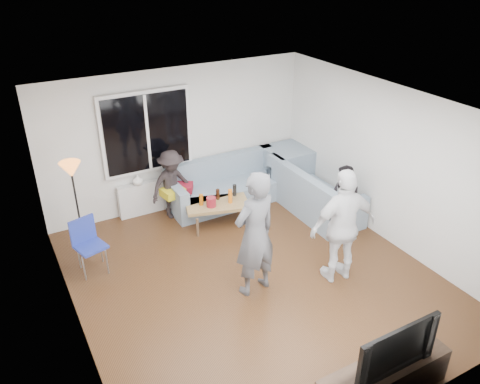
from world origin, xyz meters
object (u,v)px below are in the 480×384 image
spectator_back (172,184)px  sofa_right_section (314,190)px  side_chair (91,247)px  player_left (255,234)px  television (390,344)px  coffee_table (217,213)px  player_right (343,226)px  floor_lamp (78,208)px  spectator_right (344,200)px  tv_console (383,380)px  sofa_back_section (228,183)px

spectator_back → sofa_right_section: bearing=-34.6°
side_chair → player_left: player_left is taller
side_chair → television: (2.23, -3.83, 0.32)m
coffee_table → player_right: player_right is taller
television → floor_lamp: bearing=116.6°
player_left → sofa_right_section: bearing=-155.4°
floor_lamp → spectator_right: 4.36m
tv_console → sofa_back_section: bearing=83.0°
sofa_right_section → player_left: size_ratio=1.07×
player_left → tv_console: bearing=88.1°
player_left → player_right: player_left is taller
floor_lamp → spectator_back: 1.74m
sofa_back_section → floor_lamp: bearing=-173.8°
player_right → tv_console: bearing=71.7°
sofa_right_section → player_right: (-0.90, -1.83, 0.46)m
floor_lamp → player_left: bearing=-48.9°
floor_lamp → tv_console: size_ratio=0.97×
sofa_right_section → side_chair: 4.07m
spectator_back → player_right: bearing=-73.4°
floor_lamp → tv_console: bearing=-63.4°
sofa_right_section → floor_lamp: floor_lamp is taller
player_left → tv_console: 2.39m
sofa_back_section → television: bearing=-97.0°
spectator_right → television: (-1.84, -2.92, 0.14)m
spectator_right → sofa_right_section: bearing=-179.0°
side_chair → tv_console: (2.23, -3.83, -0.21)m
coffee_table → tv_console: size_ratio=0.69×
sofa_right_section → spectator_back: 2.61m
sofa_back_section → spectator_back: spectator_back is taller
coffee_table → spectator_right: size_ratio=0.92×
side_chair → player_right: 3.73m
sofa_right_section → player_right: size_ratio=1.13×
side_chair → floor_lamp: 0.73m
floor_lamp → tv_console: (2.23, -4.46, -0.56)m
player_right → spectator_back: size_ratio=1.38×
sofa_right_section → spectator_back: size_ratio=1.56×
sofa_right_section → floor_lamp: size_ratio=1.28×
sofa_right_section → spectator_right: bearing=-180.0°
coffee_table → television: size_ratio=1.04×
player_left → television: (0.31, -2.26, -0.19)m
sofa_back_section → side_chair: size_ratio=2.67×
floor_lamp → coffee_table: bearing=-6.6°
sofa_back_section → tv_console: size_ratio=1.44×
player_right → floor_lamp: bearing=-31.0°
sofa_back_section → side_chair: (-2.82, -0.94, 0.01)m
sofa_back_section → spectator_right: (1.25, -1.85, 0.18)m
sofa_back_section → television: size_ratio=2.17×
side_chair → player_left: (1.92, -1.56, 0.51)m
side_chair → floor_lamp: bearing=73.9°
sofa_right_section → spectator_back: (-2.37, 1.07, 0.22)m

